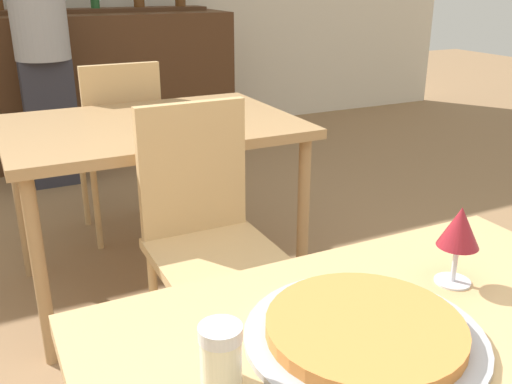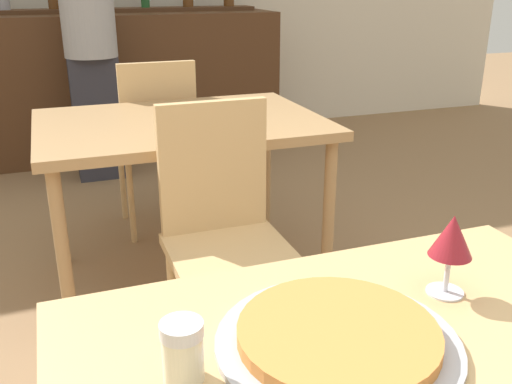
{
  "view_description": "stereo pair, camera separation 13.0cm",
  "coord_description": "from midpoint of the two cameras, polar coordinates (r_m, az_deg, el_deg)",
  "views": [
    {
      "loc": [
        -0.56,
        -0.55,
        1.32
      ],
      "look_at": [
        -0.03,
        0.55,
        0.86
      ],
      "focal_mm": 40.0,
      "sensor_mm": 36.0,
      "label": 1
    },
    {
      "loc": [
        -0.44,
        -0.6,
        1.32
      ],
      "look_at": [
        -0.03,
        0.55,
        0.86
      ],
      "focal_mm": 40.0,
      "sensor_mm": 36.0,
      "label": 2
    }
  ],
  "objects": [
    {
      "name": "bar_back_shelf",
      "position": [
        4.67,
        -20.45,
        17.35
      ],
      "size": [
        2.39,
        0.24,
        0.35
      ],
      "color": "#4C2D19",
      "rests_on": "bar_counter"
    },
    {
      "name": "pizza_tray",
      "position": [
        0.97,
        6.95,
        -13.79
      ],
      "size": [
        0.4,
        0.4,
        0.04
      ],
      "color": "#A3A3A8",
      "rests_on": "dining_table_near"
    },
    {
      "name": "person_standing",
      "position": [
        3.95,
        -21.59,
        13.86
      ],
      "size": [
        0.34,
        0.34,
        1.74
      ],
      "color": "#2D2D38",
      "rests_on": "ground_plane"
    },
    {
      "name": "chair_far_side_back",
      "position": [
        3.02,
        -14.58,
        5.05
      ],
      "size": [
        0.4,
        0.4,
        0.94
      ],
      "rotation": [
        0.0,
        0.0,
        3.14
      ],
      "color": "tan",
      "rests_on": "ground_plane"
    },
    {
      "name": "wine_glass",
      "position": [
        1.12,
        16.61,
        -3.68
      ],
      "size": [
        0.08,
        0.08,
        0.16
      ],
      "color": "silver",
      "rests_on": "dining_table_near"
    },
    {
      "name": "chair_far_side_front",
      "position": [
        1.94,
        -7.07,
        -3.2
      ],
      "size": [
        0.4,
        0.4,
        0.94
      ],
      "color": "tan",
      "rests_on": "ground_plane"
    },
    {
      "name": "bar_counter",
      "position": [
        4.59,
        -19.71,
        9.66
      ],
      "size": [
        2.6,
        0.56,
        1.07
      ],
      "color": "#4C2D19",
      "rests_on": "ground_plane"
    },
    {
      "name": "cheese_shaker",
      "position": [
        0.86,
        -8.04,
        -15.93
      ],
      "size": [
        0.06,
        0.06,
        0.1
      ],
      "color": "beige",
      "rests_on": "dining_table_near"
    },
    {
      "name": "dining_table_far",
      "position": [
        2.43,
        -11.88,
        5.06
      ],
      "size": [
        1.17,
        0.84,
        0.76
      ],
      "color": "#A87F51",
      "rests_on": "ground_plane"
    }
  ]
}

